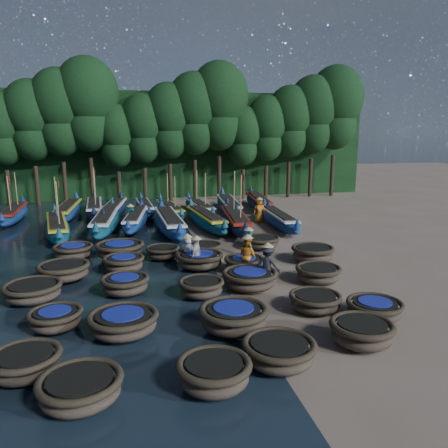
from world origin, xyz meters
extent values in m
plane|color=#7E6C5C|center=(0.00, 0.00, 0.00)|extent=(120.00, 120.00, 0.00)
cube|color=black|center=(0.00, 23.50, 5.00)|extent=(40.00, 3.00, 10.00)
ellipsoid|color=#4B3C2F|center=(-6.59, -8.93, 0.32)|extent=(1.98, 1.98, 0.63)
torus|color=#3B3322|center=(-6.59, -8.93, 0.61)|extent=(1.88, 1.88, 0.19)
cylinder|color=black|center=(-6.59, -8.93, 0.65)|extent=(1.42, 1.42, 0.06)
ellipsoid|color=#4B3C2F|center=(-5.09, -10.44, 0.32)|extent=(2.26, 2.26, 0.64)
torus|color=#3B3322|center=(-5.09, -10.44, 0.62)|extent=(2.03, 2.03, 0.19)
cylinder|color=black|center=(-5.09, -10.44, 0.66)|extent=(1.54, 1.54, 0.06)
ellipsoid|color=#4B3C2F|center=(-1.92, -10.54, 0.34)|extent=(2.31, 2.31, 0.69)
torus|color=#3B3322|center=(-1.92, -10.54, 0.67)|extent=(1.92, 1.92, 0.21)
cylinder|color=black|center=(-1.92, -10.54, 0.71)|extent=(1.44, 1.44, 0.06)
ellipsoid|color=#4B3C2F|center=(0.04, -9.84, 0.33)|extent=(2.45, 2.45, 0.65)
torus|color=#3B3322|center=(0.04, -9.84, 0.63)|extent=(2.07, 2.07, 0.20)
cylinder|color=black|center=(0.04, -9.84, 0.67)|extent=(1.57, 1.57, 0.06)
ellipsoid|color=#4B3C2F|center=(2.83, -9.28, 0.34)|extent=(2.14, 2.14, 0.69)
torus|color=#3B3322|center=(2.83, -9.28, 0.66)|extent=(1.95, 1.95, 0.21)
cylinder|color=black|center=(2.83, -9.28, 0.71)|extent=(1.46, 1.46, 0.06)
ellipsoid|color=#4B3C2F|center=(-6.26, -6.13, 0.30)|extent=(1.75, 1.75, 0.60)
torus|color=#3B3322|center=(-6.26, -6.13, 0.58)|extent=(1.77, 1.77, 0.18)
cylinder|color=black|center=(-6.26, -6.13, 0.61)|extent=(1.33, 1.33, 0.05)
cylinder|color=navy|center=(-6.26, -6.13, 0.65)|extent=(1.02, 1.02, 0.04)
ellipsoid|color=#4B3C2F|center=(-4.12, -7.00, 0.33)|extent=(2.64, 2.64, 0.66)
torus|color=#3B3322|center=(-4.12, -7.00, 0.64)|extent=(2.24, 2.24, 0.20)
cylinder|color=black|center=(-4.12, -7.00, 0.68)|extent=(1.71, 1.71, 0.06)
cylinder|color=navy|center=(-4.12, -7.00, 0.72)|extent=(1.31, 1.31, 0.04)
ellipsoid|color=#4B3C2F|center=(-0.67, -7.54, 0.38)|extent=(2.42, 2.42, 0.76)
torus|color=#3B3322|center=(-0.67, -7.54, 0.73)|extent=(2.26, 2.26, 0.23)
cylinder|color=black|center=(-0.67, -7.54, 0.78)|extent=(1.70, 1.70, 0.07)
cylinder|color=navy|center=(-0.67, -7.54, 0.83)|extent=(1.31, 1.31, 0.05)
ellipsoid|color=#4B3C2F|center=(2.56, -6.57, 0.29)|extent=(2.31, 2.31, 0.58)
torus|color=#3B3322|center=(2.56, -6.57, 0.56)|extent=(1.89, 1.89, 0.18)
cylinder|color=black|center=(2.56, -6.57, 0.60)|extent=(1.44, 1.44, 0.05)
ellipsoid|color=#4B3C2F|center=(4.27, -7.64, 0.29)|extent=(2.25, 2.25, 0.58)
torus|color=#3B3322|center=(4.27, -7.64, 0.56)|extent=(1.94, 1.94, 0.18)
cylinder|color=black|center=(4.27, -7.64, 0.60)|extent=(1.48, 1.48, 0.05)
cylinder|color=navy|center=(4.27, -7.64, 0.64)|extent=(1.14, 1.14, 0.04)
ellipsoid|color=#4B3C2F|center=(-7.46, -3.38, 0.32)|extent=(2.30, 2.30, 0.64)
torus|color=#3B3322|center=(-7.46, -3.38, 0.62)|extent=(2.18, 2.18, 0.19)
cylinder|color=black|center=(-7.46, -3.38, 0.66)|extent=(1.66, 1.66, 0.06)
ellipsoid|color=#4B3C2F|center=(-4.06, -3.38, 0.32)|extent=(1.97, 1.97, 0.65)
torus|color=#3B3322|center=(-4.06, -3.38, 0.63)|extent=(1.92, 1.92, 0.20)
cylinder|color=black|center=(-4.06, -3.38, 0.67)|extent=(1.45, 1.45, 0.06)
cylinder|color=navy|center=(-4.06, -3.38, 0.71)|extent=(1.11, 1.11, 0.04)
ellipsoid|color=#4B3C2F|center=(-1.18, -4.34, 0.31)|extent=(1.75, 1.75, 0.63)
torus|color=#3B3322|center=(-1.18, -4.34, 0.61)|extent=(1.80, 1.80, 0.19)
cylinder|color=black|center=(-1.18, -4.34, 0.65)|extent=(1.35, 1.35, 0.06)
ellipsoid|color=#4B3C2F|center=(0.91, -3.86, 0.34)|extent=(2.69, 2.69, 0.68)
torus|color=#3B3322|center=(0.91, -3.86, 0.66)|extent=(2.29, 2.29, 0.21)
cylinder|color=black|center=(0.91, -3.86, 0.70)|extent=(1.74, 1.74, 0.06)
cylinder|color=navy|center=(0.91, -3.86, 0.74)|extent=(1.34, 1.34, 0.04)
ellipsoid|color=#4B3C2F|center=(3.96, -3.77, 0.32)|extent=(2.16, 2.16, 0.64)
torus|color=#3B3322|center=(3.96, -3.77, 0.62)|extent=(1.96, 1.96, 0.19)
cylinder|color=black|center=(3.96, -3.77, 0.65)|extent=(1.48, 1.48, 0.06)
ellipsoid|color=#4B3C2F|center=(-6.64, -1.15, 0.34)|extent=(2.52, 2.52, 0.69)
torus|color=#3B3322|center=(-6.64, -1.15, 0.67)|extent=(2.22, 2.22, 0.21)
cylinder|color=black|center=(-6.64, -1.15, 0.71)|extent=(1.69, 1.69, 0.06)
ellipsoid|color=#4B3C2F|center=(-4.11, -0.56, 0.34)|extent=(2.14, 2.14, 0.68)
torus|color=#3B3322|center=(-4.11, -0.56, 0.66)|extent=(1.89, 1.89, 0.20)
cylinder|color=black|center=(-4.11, -0.56, 0.70)|extent=(1.42, 1.42, 0.06)
cylinder|color=navy|center=(-4.11, -0.56, 0.74)|extent=(1.09, 1.09, 0.04)
ellipsoid|color=#4B3C2F|center=(-0.65, -0.75, 0.34)|extent=(2.64, 2.64, 0.67)
torus|color=#3B3322|center=(-0.65, -0.75, 0.65)|extent=(2.24, 2.24, 0.20)
cylinder|color=black|center=(-0.65, -0.75, 0.69)|extent=(1.71, 1.71, 0.06)
cylinder|color=navy|center=(-0.65, -0.75, 0.73)|extent=(1.31, 1.31, 0.04)
ellipsoid|color=#4B3C2F|center=(1.25, -1.72, 0.31)|extent=(2.09, 2.09, 0.63)
torus|color=#3B3322|center=(1.25, -1.72, 0.61)|extent=(1.85, 1.85, 0.19)
cylinder|color=black|center=(1.25, -1.72, 0.65)|extent=(1.39, 1.39, 0.06)
cylinder|color=navy|center=(1.25, -1.72, 0.69)|extent=(1.07, 1.07, 0.04)
ellipsoid|color=#4B3C2F|center=(4.96, -0.93, 0.36)|extent=(2.41, 2.41, 0.71)
torus|color=#3B3322|center=(4.96, -0.93, 0.69)|extent=(2.11, 2.11, 0.22)
cylinder|color=black|center=(4.96, -0.93, 0.73)|extent=(1.59, 1.59, 0.06)
ellipsoid|color=#4B3C2F|center=(-6.59, 2.11, 0.33)|extent=(1.94, 1.94, 0.67)
torus|color=#3B3322|center=(-6.59, 2.11, 0.65)|extent=(1.99, 1.99, 0.20)
cylinder|color=black|center=(-6.59, 2.11, 0.69)|extent=(1.50, 1.50, 0.06)
cylinder|color=navy|center=(-6.59, 2.11, 0.73)|extent=(1.16, 1.16, 0.04)
ellipsoid|color=#4B3C2F|center=(-4.30, 1.72, 0.37)|extent=(2.84, 2.84, 0.74)
torus|color=#3B3322|center=(-4.30, 1.72, 0.71)|extent=(2.45, 2.45, 0.22)
cylinder|color=black|center=(-4.30, 1.72, 0.76)|extent=(1.87, 1.87, 0.07)
cylinder|color=navy|center=(-4.30, 1.72, 0.80)|extent=(1.44, 1.44, 0.04)
ellipsoid|color=#4B3C2F|center=(-2.21, 1.13, 0.30)|extent=(1.68, 1.68, 0.60)
torus|color=#3B3322|center=(-2.21, 1.13, 0.58)|extent=(1.72, 1.72, 0.18)
cylinder|color=black|center=(-2.21, 1.13, 0.61)|extent=(1.29, 1.29, 0.05)
ellipsoid|color=#4B3C2F|center=(-0.08, 1.39, 0.28)|extent=(2.31, 2.31, 0.56)
torus|color=#3B3322|center=(-0.08, 1.39, 0.55)|extent=(1.93, 1.93, 0.17)
cylinder|color=black|center=(-0.08, 1.39, 0.58)|extent=(1.47, 1.47, 0.05)
ellipsoid|color=#4B3C2F|center=(3.27, 2.04, 0.30)|extent=(2.28, 2.28, 0.60)
torus|color=#3B3322|center=(3.27, 2.04, 0.58)|extent=(2.01, 2.01, 0.18)
cylinder|color=black|center=(3.27, 2.04, 0.62)|extent=(1.54, 1.54, 0.05)
ellipsoid|color=#0F4756|center=(-8.11, 7.55, 0.51)|extent=(2.81, 8.23, 1.01)
cone|color=#0F4756|center=(-8.78, 11.44, 1.16)|extent=(0.45, 0.45, 0.61)
cone|color=#0F4756|center=(-7.44, 3.65, 1.11)|extent=(0.45, 0.45, 0.51)
cube|color=gold|center=(-8.11, 7.55, 0.93)|extent=(2.11, 6.37, 0.12)
cube|color=black|center=(-8.11, 7.55, 1.01)|extent=(1.71, 5.52, 0.10)
cylinder|color=#997F4C|center=(-8.22, 8.76, 2.13)|extent=(0.07, 0.24, 2.83)
cylinder|color=#997F4C|center=(-7.76, 6.07, 2.13)|extent=(0.07, 0.24, 2.83)
plane|color=red|center=(-7.61, 6.09, 3.36)|extent=(0.00, 0.35, 0.35)
ellipsoid|color=#0F4756|center=(-5.27, 8.57, 0.55)|extent=(2.27, 8.84, 1.09)
cone|color=#0F4756|center=(-4.93, 12.82, 1.26)|extent=(0.48, 0.48, 0.66)
cone|color=#0F4756|center=(-5.61, 4.33, 1.20)|extent=(0.48, 0.48, 0.55)
cube|color=silver|center=(-5.27, 8.57, 1.01)|extent=(1.69, 6.84, 0.13)
cube|color=black|center=(-5.27, 8.57, 1.09)|extent=(1.32, 5.95, 0.11)
ellipsoid|color=navy|center=(-3.34, 9.14, 0.49)|extent=(2.48, 7.94, 0.98)
cone|color=navy|center=(-2.80, 12.91, 1.12)|extent=(0.43, 0.43, 0.59)
cone|color=navy|center=(-3.87, 5.36, 1.08)|extent=(0.43, 0.43, 0.49)
cube|color=silver|center=(-3.34, 9.14, 0.90)|extent=(1.86, 6.15, 0.12)
cube|color=black|center=(-3.34, 9.14, 0.98)|extent=(1.49, 5.34, 0.10)
ellipsoid|color=navy|center=(-1.26, 7.28, 0.55)|extent=(1.91, 8.92, 1.11)
cone|color=navy|center=(-1.42, 11.61, 1.28)|extent=(0.49, 0.49, 0.67)
cone|color=navy|center=(-1.11, 2.96, 1.22)|extent=(0.49, 0.49, 0.55)
cube|color=silver|center=(-1.26, 7.28, 1.02)|extent=(1.41, 6.91, 0.13)
cube|color=black|center=(-1.26, 7.28, 1.11)|extent=(1.08, 6.02, 0.11)
ellipsoid|color=#0F4756|center=(1.22, 7.99, 0.51)|extent=(2.32, 8.32, 1.03)
cone|color=#0F4756|center=(0.80, 11.97, 1.18)|extent=(0.45, 0.45, 0.62)
cone|color=#0F4756|center=(1.64, 4.01, 1.13)|extent=(0.45, 0.45, 0.51)
cube|color=gold|center=(1.22, 7.99, 0.94)|extent=(1.73, 6.44, 0.12)
cube|color=black|center=(1.22, 7.99, 1.03)|extent=(1.37, 5.60, 0.10)
ellipsoid|color=black|center=(3.01, 7.00, 0.54)|extent=(2.41, 8.68, 1.07)
cone|color=black|center=(3.44, 11.16, 1.23)|extent=(0.47, 0.47, 0.64)
cone|color=black|center=(2.58, 2.85, 1.18)|extent=(0.47, 0.47, 0.54)
cube|color=maroon|center=(3.01, 7.00, 0.99)|extent=(1.80, 6.72, 0.13)
cube|color=black|center=(3.01, 7.00, 1.07)|extent=(1.42, 5.84, 0.11)
cylinder|color=#997F4C|center=(3.25, 8.27, 2.25)|extent=(0.07, 0.25, 3.00)
cylinder|color=#997F4C|center=(2.95, 5.39, 2.25)|extent=(0.07, 0.25, 3.00)
plane|color=red|center=(3.11, 5.38, 3.56)|extent=(0.00, 0.37, 0.37)
ellipsoid|color=navy|center=(6.05, 7.11, 0.49)|extent=(1.85, 7.93, 0.98)
cone|color=navy|center=(6.26, 10.94, 1.13)|extent=(0.43, 0.43, 0.59)
cone|color=navy|center=(5.84, 3.29, 1.08)|extent=(0.43, 0.43, 0.49)
cube|color=silver|center=(6.05, 7.11, 0.90)|extent=(1.37, 6.14, 0.12)
cube|color=black|center=(6.05, 7.11, 0.98)|extent=(1.06, 5.34, 0.10)
ellipsoid|color=navy|center=(-11.84, 13.17, 0.48)|extent=(1.73, 7.81, 0.97)
cone|color=navy|center=(-12.00, 16.95, 1.12)|extent=(0.43, 0.43, 0.58)
cone|color=navy|center=(-11.67, 9.39, 1.07)|extent=(0.43, 0.43, 0.48)
cube|color=maroon|center=(-11.84, 13.17, 0.89)|extent=(1.28, 6.05, 0.12)
cube|color=black|center=(-11.84, 13.17, 0.97)|extent=(0.98, 5.26, 0.10)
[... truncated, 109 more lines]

